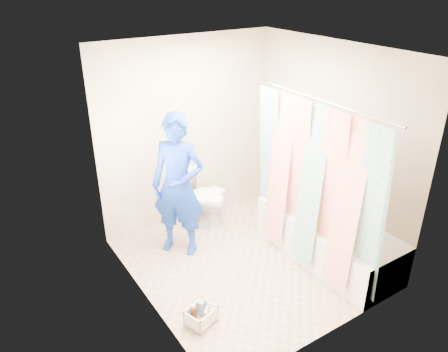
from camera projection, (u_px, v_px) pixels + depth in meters
floor at (245, 262)px, 5.06m from camera, size 2.60×2.60×0.00m
ceiling at (251, 50)px, 4.02m from camera, size 2.40×2.60×0.02m
wall_back at (188, 133)px, 5.52m from camera, size 2.40×0.02×2.40m
wall_front at (341, 224)px, 3.56m from camera, size 2.40×0.02×2.40m
wall_left at (141, 199)px, 3.95m from camera, size 0.02×2.60×2.40m
wall_right at (330, 145)px, 5.13m from camera, size 0.02×2.60×2.40m
bathtub at (327, 238)px, 5.04m from camera, size 0.70×1.75×0.50m
curtain_rod at (320, 100)px, 4.15m from camera, size 0.02×1.90×0.02m
shower_curtain at (312, 187)px, 4.56m from camera, size 0.06×1.75×1.80m
toilet at (202, 196)px, 5.75m from camera, size 0.59×0.80×0.73m
tank_lid at (209, 195)px, 5.65m from camera, size 0.48×0.31×0.03m
tank_internals at (188, 169)px, 5.68m from camera, size 0.17×0.08×0.24m
plumber at (178, 186)px, 4.94m from camera, size 0.72×0.74×1.71m
cleaning_caddy at (202, 316)px, 4.18m from camera, size 0.33×0.30×0.21m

